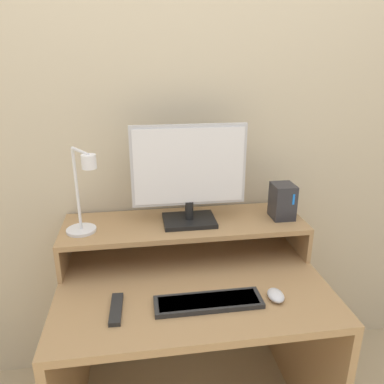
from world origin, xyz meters
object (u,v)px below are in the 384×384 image
(router_dock, at_px, (282,201))
(keyboard, at_px, (208,302))
(monitor, at_px, (189,173))
(remote_control, at_px, (116,309))
(desk_lamp, at_px, (83,198))
(mouse, at_px, (276,295))

(router_dock, relative_size, keyboard, 0.40)
(monitor, xyz_separation_m, remote_control, (-0.31, -0.35, -0.37))
(desk_lamp, xyz_separation_m, router_dock, (0.83, 0.06, -0.09))
(desk_lamp, bearing_deg, router_dock, 4.12)
(monitor, distance_m, keyboard, 0.52)
(keyboard, distance_m, remote_control, 0.32)
(router_dock, height_order, keyboard, router_dock)
(keyboard, bearing_deg, mouse, -1.42)
(monitor, relative_size, mouse, 5.57)
(keyboard, height_order, mouse, mouse)
(desk_lamp, relative_size, remote_control, 2.11)
(desk_lamp, bearing_deg, keyboard, -33.96)
(desk_lamp, bearing_deg, monitor, 9.32)
(desk_lamp, distance_m, remote_control, 0.44)
(monitor, bearing_deg, router_dock, -1.26)
(keyboard, relative_size, mouse, 4.52)
(remote_control, bearing_deg, keyboard, -2.00)
(router_dock, xyz_separation_m, mouse, (-0.15, -0.36, -0.22))
(monitor, relative_size, desk_lamp, 1.34)
(monitor, height_order, router_dock, monitor)
(monitor, relative_size, router_dock, 3.08)
(keyboard, bearing_deg, remote_control, 178.00)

